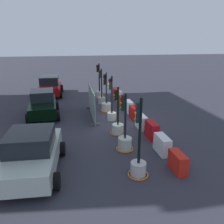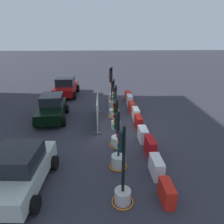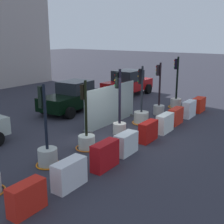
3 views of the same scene
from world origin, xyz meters
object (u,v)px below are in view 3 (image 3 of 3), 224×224
at_px(construction_barrier_0, 27,198).
at_px(traffic_light_1, 47,151).
at_px(traffic_light_2, 86,138).
at_px(car_red_compact, 128,83).
at_px(traffic_light_4, 141,115).
at_px(traffic_light_3, 119,121).
at_px(car_black_sedan, 72,97).
at_px(construction_barrier_3, 126,144).
at_px(traffic_light_5, 159,104).
at_px(construction_barrier_5, 165,123).
at_px(construction_barrier_7, 189,109).
at_px(construction_barrier_8, 199,105).
at_px(traffic_light_6, 176,99).
at_px(construction_barrier_4, 148,131).
at_px(construction_barrier_1, 69,174).
at_px(construction_barrier_2, 105,155).
at_px(construction_barrier_6, 176,116).

bearing_deg(construction_barrier_0, traffic_light_1, 36.89).
xyz_separation_m(traffic_light_2, car_red_compact, (9.73, 4.32, 0.45)).
bearing_deg(traffic_light_4, traffic_light_3, -179.55).
bearing_deg(car_red_compact, car_black_sedan, 179.68).
xyz_separation_m(construction_barrier_3, car_black_sedan, (3.47, 5.87, 0.43)).
distance_m(traffic_light_5, car_black_sedan, 4.87).
distance_m(traffic_light_2, traffic_light_5, 6.09).
bearing_deg(traffic_light_5, traffic_light_3, -178.90).
distance_m(traffic_light_4, car_red_compact, 7.15).
distance_m(traffic_light_3, construction_barrier_3, 2.25).
bearing_deg(construction_barrier_5, construction_barrier_7, 0.93).
xyz_separation_m(construction_barrier_0, construction_barrier_8, (12.00, -0.03, 0.01)).
bearing_deg(construction_barrier_5, traffic_light_6, 17.84).
xyz_separation_m(traffic_light_4, traffic_light_6, (4.08, -0.04, 0.10)).
relative_size(traffic_light_6, construction_barrier_4, 2.85).
distance_m(traffic_light_1, construction_barrier_5, 5.68).
bearing_deg(construction_barrier_3, car_red_compact, 32.13).
xyz_separation_m(construction_barrier_8, car_black_sedan, (-4.04, 5.92, 0.42)).
relative_size(traffic_light_5, traffic_light_6, 0.94).
height_order(traffic_light_1, traffic_light_4, traffic_light_4).
relative_size(traffic_light_5, construction_barrier_1, 2.61).
bearing_deg(traffic_light_3, construction_barrier_5, -47.52).
bearing_deg(car_black_sedan, traffic_light_3, -111.79).
height_order(construction_barrier_5, car_black_sedan, car_black_sedan).
distance_m(construction_barrier_3, car_red_compact, 10.98).
height_order(construction_barrier_1, car_black_sedan, car_black_sedan).
height_order(traffic_light_6, construction_barrier_0, traffic_light_6).
bearing_deg(construction_barrier_0, traffic_light_5, 8.64).
xyz_separation_m(construction_barrier_1, construction_barrier_3, (2.99, 0.02, -0.02)).
xyz_separation_m(traffic_light_3, traffic_light_4, (1.94, 0.02, -0.18)).
distance_m(traffic_light_4, construction_barrier_7, 2.89).
bearing_deg(car_black_sedan, car_red_compact, -0.32).
bearing_deg(construction_barrier_7, traffic_light_3, 161.64).
xyz_separation_m(traffic_light_2, construction_barrier_7, (6.56, -1.53, 0.00)).
distance_m(traffic_light_1, car_black_sedan, 7.22).
height_order(traffic_light_6, car_red_compact, traffic_light_6).
bearing_deg(construction_barrier_8, construction_barrier_5, -179.78).
xyz_separation_m(traffic_light_6, construction_barrier_7, (-1.60, -1.44, -0.10)).
bearing_deg(construction_barrier_5, traffic_light_1, 162.99).
bearing_deg(construction_barrier_2, traffic_light_1, 118.71).
bearing_deg(construction_barrier_6, traffic_light_5, 52.28).
bearing_deg(construction_barrier_5, car_red_compact, 43.62).
height_order(construction_barrier_7, construction_barrier_8, construction_barrier_7).
xyz_separation_m(traffic_light_2, traffic_light_3, (2.14, -0.07, 0.18)).
bearing_deg(traffic_light_1, traffic_light_2, -2.39).
relative_size(traffic_light_1, car_black_sedan, 0.69).
relative_size(construction_barrier_3, construction_barrier_5, 0.93).
bearing_deg(construction_barrier_0, car_red_compact, 23.02).
bearing_deg(construction_barrier_7, construction_barrier_2, -179.42).
xyz_separation_m(car_red_compact, car_black_sedan, (-5.82, 0.03, -0.06)).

